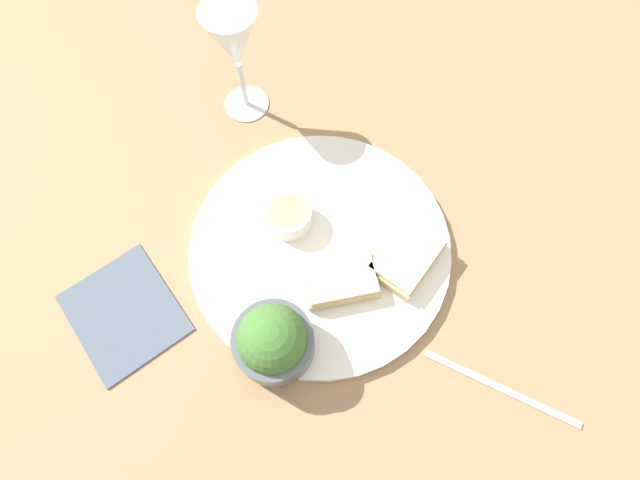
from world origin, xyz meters
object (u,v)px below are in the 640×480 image
object	(u,v)px
salad_bowl	(273,341)
cheese_toast_far	(407,257)
cheese_toast_near	(340,278)
wine_glass	(234,43)
fork	(502,388)
sauce_ramekin	(288,216)
napkin	(124,313)

from	to	relation	value
salad_bowl	cheese_toast_far	world-z (taller)	salad_bowl
cheese_toast_near	wine_glass	size ratio (longest dim) A/B	0.63
salad_bowl	fork	distance (m)	0.28
sauce_ramekin	wine_glass	world-z (taller)	wine_glass
cheese_toast_far	napkin	world-z (taller)	cheese_toast_far
cheese_toast_near	sauce_ramekin	bearing A→B (deg)	-100.16
salad_bowl	wine_glass	world-z (taller)	wine_glass
cheese_toast_far	salad_bowl	bearing A→B (deg)	-14.40
sauce_ramekin	fork	distance (m)	0.34
sauce_ramekin	salad_bowl	bearing A→B (deg)	37.25
wine_glass	napkin	size ratio (longest dim) A/B	1.06
salad_bowl	fork	world-z (taller)	salad_bowl
salad_bowl	wine_glass	size ratio (longest dim) A/B	0.54
wine_glass	napkin	xyz separation A→B (m)	(0.34, 0.11, -0.12)
napkin	cheese_toast_near	bearing A→B (deg)	139.33
cheese_toast_far	sauce_ramekin	bearing A→B (deg)	-68.68
sauce_ramekin	napkin	size ratio (longest dim) A/B	0.37
sauce_ramekin	cheese_toast_far	bearing A→B (deg)	111.32
wine_glass	napkin	world-z (taller)	wine_glass
cheese_toast_near	napkin	size ratio (longest dim) A/B	0.67
cheese_toast_near	wine_glass	xyz separation A→B (m)	(-0.13, -0.30, 0.10)
cheese_toast_far	wine_glass	distance (m)	0.36
sauce_ramekin	cheese_toast_far	world-z (taller)	sauce_ramekin
cheese_toast_far	wine_glass	xyz separation A→B (m)	(-0.05, -0.34, 0.10)
cheese_toast_near	wine_glass	world-z (taller)	wine_glass
salad_bowl	napkin	world-z (taller)	salad_bowl
sauce_ramekin	cheese_toast_far	distance (m)	0.16
sauce_ramekin	napkin	distance (m)	0.25
cheese_toast_near	cheese_toast_far	world-z (taller)	same
cheese_toast_near	wine_glass	distance (m)	0.34
wine_glass	cheese_toast_near	bearing A→B (deg)	66.79
cheese_toast_far	wine_glass	size ratio (longest dim) A/B	0.56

